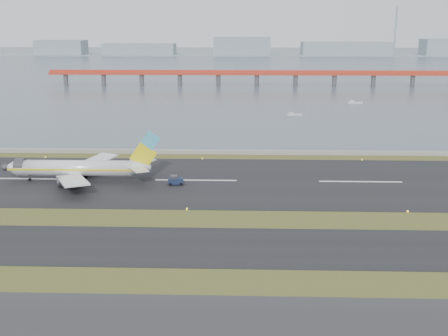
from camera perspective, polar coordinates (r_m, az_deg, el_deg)
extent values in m
plane|color=#344117|center=(108.87, -4.18, -5.54)|extent=(1000.00, 1000.00, 0.00)
cube|color=black|center=(97.72, -4.91, -7.90)|extent=(1000.00, 18.00, 0.10)
cube|color=black|center=(137.31, -2.88, -1.27)|extent=(1000.00, 45.00, 0.10)
cube|color=gray|center=(166.22, -2.03, 1.67)|extent=(1000.00, 2.50, 1.00)
cube|color=#424D5F|center=(563.10, 0.77, 10.58)|extent=(1400.00, 800.00, 1.30)
cube|color=red|center=(353.11, 3.36, 9.54)|extent=(260.00, 5.00, 1.60)
cube|color=red|center=(352.99, 3.37, 9.78)|extent=(260.00, 0.40, 1.40)
cylinder|color=#4C4C51|center=(364.03, -12.12, 8.68)|extent=(2.80, 2.80, 7.00)
cylinder|color=#4C4C51|center=(353.52, 3.35, 8.81)|extent=(2.80, 2.80, 7.00)
cylinder|color=#4C4C51|center=(368.60, 18.61, 8.32)|extent=(2.80, 2.80, 7.00)
cube|color=#85949D|center=(722.81, 1.03, 11.41)|extent=(1400.00, 80.00, 1.00)
cube|color=#85949D|center=(758.44, -16.19, 11.68)|extent=(60.00, 35.00, 18.00)
cube|color=#85949D|center=(734.23, -8.58, 11.85)|extent=(90.00, 35.00, 14.00)
cube|color=#85949D|center=(722.24, 1.85, 12.28)|extent=(70.00, 35.00, 22.00)
cube|color=#85949D|center=(733.73, 12.27, 11.77)|extent=(110.00, 35.00, 16.00)
cube|color=#85949D|center=(763.90, 21.35, 11.37)|extent=(50.00, 35.00, 20.00)
cylinder|color=#85949D|center=(746.07, 17.02, 13.21)|extent=(1.80, 1.80, 60.00)
cylinder|color=white|center=(139.85, -15.02, 0.00)|extent=(28.00, 3.80, 3.80)
cone|color=white|center=(145.14, -20.92, 0.05)|extent=(3.20, 3.80, 3.80)
cone|color=white|center=(135.96, -8.48, 0.07)|extent=(5.00, 3.80, 3.80)
cube|color=yellow|center=(138.07, -15.24, -0.20)|extent=(31.00, 0.06, 0.45)
cube|color=yellow|center=(141.63, -14.80, 0.19)|extent=(31.00, 0.06, 0.45)
cube|color=white|center=(131.53, -15.13, -1.22)|extent=(11.31, 15.89, 1.66)
cube|color=white|center=(147.33, -13.24, 0.55)|extent=(11.31, 15.89, 1.66)
cylinder|color=#38383D|center=(134.64, -15.48, -1.42)|extent=(4.20, 2.10, 2.10)
cylinder|color=#38383D|center=(145.73, -14.11, -0.14)|extent=(4.20, 2.10, 2.10)
cube|color=yellow|center=(135.14, -8.19, 1.26)|extent=(6.80, 0.35, 6.85)
cube|color=#49AAD0|center=(134.04, -7.44, 2.79)|extent=(4.85, 0.37, 4.90)
cube|color=white|center=(132.16, -8.65, -0.13)|extent=(5.64, 6.80, 0.22)
cube|color=white|center=(139.42, -8.09, 0.65)|extent=(5.64, 6.80, 0.22)
cylinder|color=black|center=(144.17, -19.13, -1.14)|extent=(0.80, 0.28, 0.80)
cylinder|color=black|center=(137.57, -14.67, -1.48)|extent=(1.00, 0.38, 1.00)
cylinder|color=black|center=(142.75, -14.05, -0.87)|extent=(1.00, 0.38, 1.00)
cube|color=#15203A|center=(133.65, -4.92, -1.31)|extent=(3.80, 2.37, 1.36)
cube|color=#38383D|center=(133.43, -5.12, -0.94)|extent=(1.74, 1.84, 0.79)
cylinder|color=black|center=(132.99, -5.46, -1.68)|extent=(0.82, 0.41, 0.79)
cylinder|color=black|center=(134.73, -5.44, -1.47)|extent=(0.82, 0.41, 0.79)
cylinder|color=black|center=(132.93, -4.39, -1.66)|extent=(0.82, 0.41, 0.79)
cylinder|color=black|center=(134.67, -4.38, -1.45)|extent=(0.82, 0.41, 0.79)
cube|color=silver|center=(237.82, 7.14, 5.38)|extent=(6.60, 3.46, 0.81)
cube|color=silver|center=(237.27, 6.83, 5.55)|extent=(2.10, 1.84, 0.81)
cube|color=silver|center=(279.86, 13.18, 6.46)|extent=(7.17, 3.17, 0.89)
cube|color=silver|center=(279.68, 12.88, 6.64)|extent=(2.19, 1.86, 0.89)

